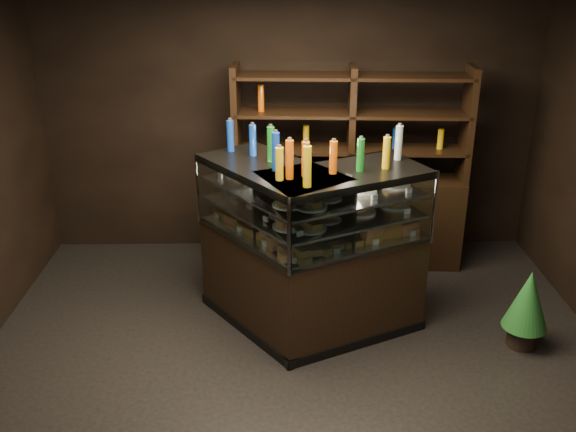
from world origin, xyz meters
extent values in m
plane|color=black|center=(0.00, 0.00, 0.00)|extent=(5.00, 5.00, 0.00)
cube|color=black|center=(0.00, 2.50, 1.50)|extent=(5.00, 0.02, 3.00)
cube|color=black|center=(0.38, 0.77, 0.42)|extent=(1.42, 1.12, 0.83)
cube|color=black|center=(0.38, 0.77, 0.04)|extent=(1.46, 1.15, 0.08)
cube|color=black|center=(0.38, 0.77, 1.39)|extent=(1.42, 1.12, 0.06)
cube|color=silver|center=(0.38, 0.77, 0.84)|extent=(1.35, 1.05, 0.02)
cube|color=silver|center=(0.38, 0.77, 1.04)|extent=(1.35, 1.05, 0.02)
cube|color=silver|center=(0.38, 0.77, 1.21)|extent=(1.35, 1.05, 0.02)
cube|color=white|center=(0.52, 0.47, 1.12)|extent=(1.15, 0.55, 0.59)
cylinder|color=silver|center=(1.09, 0.75, 1.12)|extent=(0.03, 0.03, 0.61)
cylinder|color=silver|center=(-0.05, 0.21, 1.12)|extent=(0.03, 0.03, 0.61)
cube|color=black|center=(-0.17, 0.91, 0.42)|extent=(1.27, 1.40, 0.83)
cube|color=black|center=(-0.17, 0.91, 0.04)|extent=(1.30, 1.44, 0.08)
cube|color=black|center=(-0.17, 0.91, 1.39)|extent=(1.27, 1.40, 0.06)
cube|color=silver|center=(-0.17, 0.91, 0.84)|extent=(1.19, 1.33, 0.02)
cube|color=silver|center=(-0.17, 0.91, 1.04)|extent=(1.19, 1.33, 0.02)
cube|color=silver|center=(-0.17, 0.91, 1.21)|extent=(1.19, 1.33, 0.02)
cube|color=white|center=(-0.44, 0.71, 1.12)|extent=(0.76, 1.03, 0.59)
cylinder|color=silver|center=(-0.05, 0.21, 1.12)|extent=(0.03, 0.03, 0.61)
cylinder|color=silver|center=(-0.81, 1.23, 1.12)|extent=(0.03, 0.03, 0.61)
cube|color=#B18F3F|center=(-0.08, 0.51, 0.88)|extent=(0.20, 0.16, 0.06)
cube|color=#B18F3F|center=(0.08, 0.58, 0.88)|extent=(0.20, 0.16, 0.06)
cube|color=#B18F3F|center=(0.24, 0.66, 0.88)|extent=(0.20, 0.16, 0.06)
cube|color=#B18F3F|center=(0.40, 0.74, 0.88)|extent=(0.20, 0.16, 0.06)
cube|color=#B18F3F|center=(0.56, 0.81, 0.88)|extent=(0.20, 0.16, 0.06)
cube|color=#B18F3F|center=(0.72, 0.89, 0.88)|extent=(0.20, 0.16, 0.06)
cube|color=#B18F3F|center=(0.88, 0.97, 0.88)|extent=(0.20, 0.16, 0.06)
cylinder|color=white|center=(-0.05, 0.56, 1.05)|extent=(0.24, 0.24, 0.02)
cube|color=#B18F3F|center=(-0.05, 0.56, 1.09)|extent=(0.19, 0.15, 0.05)
cylinder|color=white|center=(0.24, 0.70, 1.05)|extent=(0.24, 0.24, 0.02)
cube|color=#B18F3F|center=(0.24, 0.70, 1.09)|extent=(0.19, 0.15, 0.05)
cylinder|color=white|center=(0.53, 0.83, 1.05)|extent=(0.24, 0.24, 0.02)
cube|color=#B18F3F|center=(0.53, 0.83, 1.09)|extent=(0.19, 0.15, 0.05)
cylinder|color=white|center=(0.82, 0.97, 1.05)|extent=(0.24, 0.24, 0.02)
cube|color=#B18F3F|center=(0.82, 0.97, 1.09)|extent=(0.19, 0.15, 0.05)
cylinder|color=white|center=(-0.05, 0.56, 1.23)|extent=(0.24, 0.24, 0.02)
cube|color=#B18F3F|center=(-0.05, 0.56, 1.26)|extent=(0.19, 0.15, 0.05)
cylinder|color=white|center=(0.24, 0.70, 1.23)|extent=(0.24, 0.24, 0.02)
cube|color=#B18F3F|center=(0.24, 0.70, 1.26)|extent=(0.19, 0.15, 0.05)
cylinder|color=white|center=(0.53, 0.83, 1.23)|extent=(0.24, 0.24, 0.02)
cube|color=#B18F3F|center=(0.53, 0.83, 1.26)|extent=(0.19, 0.15, 0.05)
cylinder|color=white|center=(0.82, 0.97, 1.23)|extent=(0.24, 0.24, 0.02)
cube|color=#B18F3F|center=(0.82, 0.97, 1.26)|extent=(0.19, 0.15, 0.05)
cube|color=#B18F3F|center=(-0.52, 1.32, 0.88)|extent=(0.18, 0.20, 0.06)
cube|color=#B18F3F|center=(-0.41, 1.17, 0.88)|extent=(0.18, 0.20, 0.06)
cube|color=#B18F3F|center=(-0.31, 1.03, 0.88)|extent=(0.18, 0.20, 0.06)
cube|color=#B18F3F|center=(-0.20, 0.89, 0.88)|extent=(0.18, 0.20, 0.06)
cube|color=#B18F3F|center=(-0.09, 0.74, 0.88)|extent=(0.18, 0.20, 0.06)
cube|color=#B18F3F|center=(0.01, 0.60, 0.88)|extent=(0.18, 0.20, 0.06)
cube|color=#B18F3F|center=(0.12, 0.46, 0.88)|extent=(0.18, 0.20, 0.06)
cylinder|color=white|center=(-0.46, 1.29, 1.05)|extent=(0.24, 0.24, 0.02)
cube|color=#B18F3F|center=(-0.46, 1.29, 1.09)|extent=(0.17, 0.19, 0.05)
cylinder|color=white|center=(-0.27, 1.03, 1.05)|extent=(0.24, 0.24, 0.02)
cube|color=#B18F3F|center=(-0.27, 1.03, 1.09)|extent=(0.17, 0.19, 0.05)
cylinder|color=white|center=(-0.08, 0.78, 1.05)|extent=(0.24, 0.24, 0.02)
cube|color=#B18F3F|center=(-0.08, 0.78, 1.09)|extent=(0.17, 0.19, 0.05)
cylinder|color=white|center=(0.11, 0.52, 1.05)|extent=(0.24, 0.24, 0.02)
cube|color=#B18F3F|center=(0.11, 0.52, 1.09)|extent=(0.17, 0.19, 0.05)
cylinder|color=white|center=(-0.46, 1.29, 1.23)|extent=(0.24, 0.24, 0.02)
cube|color=#B18F3F|center=(-0.46, 1.29, 1.26)|extent=(0.17, 0.19, 0.05)
cylinder|color=white|center=(-0.27, 1.03, 1.23)|extent=(0.24, 0.24, 0.02)
cube|color=#B18F3F|center=(-0.27, 1.03, 1.26)|extent=(0.17, 0.19, 0.05)
cylinder|color=white|center=(-0.08, 0.78, 1.23)|extent=(0.24, 0.24, 0.02)
cube|color=#B18F3F|center=(-0.08, 0.78, 1.26)|extent=(0.17, 0.19, 0.05)
cylinder|color=white|center=(0.11, 0.52, 1.23)|extent=(0.24, 0.24, 0.02)
cube|color=#B18F3F|center=(0.11, 0.52, 1.26)|extent=(0.17, 0.19, 0.05)
cylinder|color=yellow|center=(-0.10, 0.54, 1.56)|extent=(0.06, 0.06, 0.28)
cylinder|color=silver|center=(-0.10, 0.54, 1.71)|extent=(0.03, 0.03, 0.02)
cylinder|color=#147223|center=(0.10, 0.63, 1.56)|extent=(0.06, 0.06, 0.28)
cylinder|color=silver|center=(0.10, 0.63, 1.71)|extent=(0.03, 0.03, 0.02)
cylinder|color=#B20C0A|center=(0.29, 0.72, 1.56)|extent=(0.06, 0.06, 0.28)
cylinder|color=silver|center=(0.29, 0.72, 1.71)|extent=(0.03, 0.03, 0.02)
cylinder|color=black|center=(0.48, 0.81, 1.56)|extent=(0.06, 0.06, 0.28)
cylinder|color=silver|center=(0.48, 0.81, 1.71)|extent=(0.03, 0.03, 0.02)
cylinder|color=silver|center=(0.67, 0.90, 1.56)|extent=(0.06, 0.06, 0.28)
cylinder|color=silver|center=(0.67, 0.90, 1.71)|extent=(0.03, 0.03, 0.02)
cylinder|color=#0F38B2|center=(0.87, 0.99, 1.56)|extent=(0.06, 0.06, 0.28)
cylinder|color=silver|center=(0.87, 0.99, 1.71)|extent=(0.03, 0.03, 0.02)
cylinder|color=yellow|center=(-0.49, 1.33, 1.56)|extent=(0.06, 0.06, 0.28)
cylinder|color=silver|center=(-0.49, 1.33, 1.71)|extent=(0.03, 0.03, 0.02)
cylinder|color=#147223|center=(-0.37, 1.16, 1.56)|extent=(0.06, 0.06, 0.28)
cylinder|color=silver|center=(-0.37, 1.16, 1.71)|extent=(0.03, 0.03, 0.02)
cylinder|color=#B20C0A|center=(-0.24, 0.99, 1.56)|extent=(0.06, 0.06, 0.28)
cylinder|color=silver|center=(-0.24, 0.99, 1.71)|extent=(0.03, 0.03, 0.02)
cylinder|color=black|center=(-0.11, 0.82, 1.56)|extent=(0.06, 0.06, 0.28)
cylinder|color=silver|center=(-0.11, 0.82, 1.71)|extent=(0.03, 0.03, 0.02)
cylinder|color=silver|center=(0.02, 0.65, 1.56)|extent=(0.06, 0.06, 0.28)
cylinder|color=silver|center=(0.02, 0.65, 1.71)|extent=(0.03, 0.03, 0.02)
cylinder|color=#0F38B2|center=(0.14, 0.48, 1.56)|extent=(0.06, 0.06, 0.28)
cylinder|color=silver|center=(0.14, 0.48, 1.71)|extent=(0.03, 0.03, 0.02)
cylinder|color=black|center=(1.85, 0.50, 0.09)|extent=(0.24, 0.24, 0.18)
cone|color=#1B6023|center=(1.85, 0.50, 0.43)|extent=(0.36, 0.36, 0.49)
cone|color=#1B6023|center=(1.85, 0.50, 0.59)|extent=(0.28, 0.28, 0.35)
cube|color=black|center=(0.57, 2.05, 0.45)|extent=(2.27, 0.54, 0.90)
cube|color=black|center=(-0.52, 2.11, 1.45)|extent=(0.08, 0.38, 1.10)
cube|color=black|center=(0.57, 2.05, 1.45)|extent=(0.08, 0.38, 1.10)
cube|color=black|center=(1.67, 1.99, 1.45)|extent=(0.08, 0.38, 1.10)
cube|color=black|center=(0.57, 2.05, 1.20)|extent=(2.22, 0.49, 0.03)
cube|color=black|center=(0.57, 2.05, 1.55)|extent=(2.22, 0.49, 0.03)
cube|color=black|center=(0.57, 2.05, 1.90)|extent=(2.22, 0.49, 0.03)
cylinder|color=yellow|center=(-0.28, 2.09, 1.32)|extent=(0.06, 0.06, 0.22)
cylinder|color=#147223|center=(0.15, 2.07, 1.32)|extent=(0.06, 0.06, 0.22)
cylinder|color=#B20C0A|center=(0.57, 2.05, 1.32)|extent=(0.06, 0.06, 0.22)
cylinder|color=black|center=(1.00, 2.03, 1.32)|extent=(0.06, 0.06, 0.22)
cylinder|color=silver|center=(1.43, 2.01, 1.32)|extent=(0.06, 0.06, 0.22)
camera|label=1|loc=(-0.14, -3.87, 3.00)|focal=40.00mm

